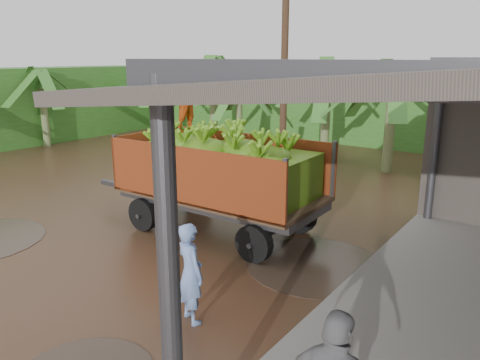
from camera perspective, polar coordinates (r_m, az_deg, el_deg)
ground at (r=11.10m, az=-14.60°, el=-7.50°), size 100.00×100.00×0.00m
hedge_north at (r=24.69m, az=11.73°, el=9.12°), size 22.00×3.00×3.60m
banana_trailer at (r=11.08m, az=-2.45°, el=0.97°), size 6.77×2.45×3.95m
man_blue at (r=7.54m, az=-6.07°, el=-11.20°), size 0.71×0.59×1.66m
utility_pole at (r=16.29m, az=5.42°, el=13.61°), size 1.20×0.24×7.48m
banana_plants at (r=18.56m, az=-3.74°, el=7.91°), size 24.57×20.00×4.27m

